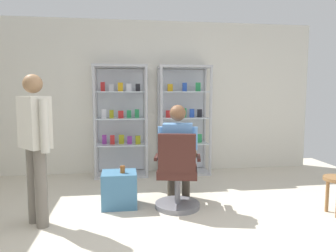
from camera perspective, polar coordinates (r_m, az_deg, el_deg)
name	(u,v)px	position (r m, az deg, el deg)	size (l,w,h in m)	color
ground_plane	(181,250)	(3.08, 2.31, -21.71)	(7.20, 7.20, 0.00)	beige
back_wall	(151,98)	(5.70, -3.08, 5.21)	(6.00, 0.10, 2.70)	silver
display_cabinet_left	(121,120)	(5.46, -8.60, 1.04)	(0.90, 0.45, 1.90)	#B7B7BC
display_cabinet_right	(183,120)	(5.56, 2.81, 1.17)	(0.90, 0.45, 1.90)	#B7B7BC
office_chair	(177,178)	(3.89, 1.71, -9.45)	(0.61, 0.58, 0.96)	slate
seated_shopkeeper	(178,150)	(3.98, 1.82, -4.40)	(0.54, 0.61, 1.29)	#3F382D
storage_crate	(119,189)	(4.08, -8.85, -11.32)	(0.43, 0.38, 0.44)	teal
tea_glass	(123,169)	(3.96, -8.29, -7.84)	(0.06, 0.06, 0.09)	brown
standing_customer	(35,140)	(3.62, -23.05, -2.38)	(0.40, 0.42, 1.63)	slate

